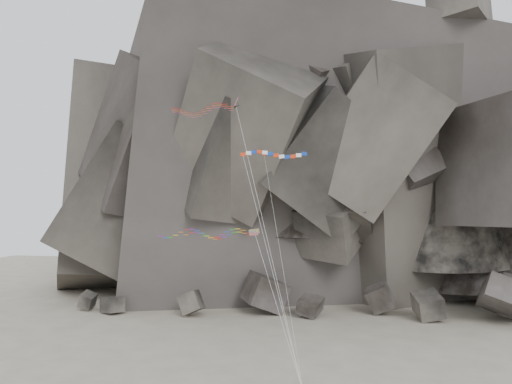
% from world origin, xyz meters
% --- Properties ---
extents(ground, '(260.00, 260.00, 0.00)m').
position_xyz_m(ground, '(0.00, 0.00, 0.00)').
color(ground, '#AB9F89').
rests_on(ground, ground).
extents(headland, '(110.00, 70.00, 84.00)m').
position_xyz_m(headland, '(0.00, 70.00, 42.00)').
color(headland, '#554E46').
rests_on(headland, ground).
extents(boulder_field, '(83.28, 16.07, 9.33)m').
position_xyz_m(boulder_field, '(17.28, 35.43, 2.23)').
color(boulder_field, '#47423F').
rests_on(boulder_field, ground).
extents(delta_kite, '(19.19, 13.44, 32.36)m').
position_xyz_m(delta_kite, '(-7.56, 4.60, 32.38)').
color(delta_kite, red).
rests_on(delta_kite, ground).
extents(banner_kite, '(8.66, 11.47, 25.05)m').
position_xyz_m(banner_kite, '(2.53, 2.13, 25.88)').
color(banner_kite, red).
rests_on(banner_kite, ground).
extents(parafoil_kite, '(18.25, 6.96, 15.69)m').
position_xyz_m(parafoil_kite, '(-5.19, -1.39, 16.66)').
color(parafoil_kite, yellow).
rests_on(parafoil_kite, ground).
extents(pennant_kite, '(6.16, 10.77, 24.73)m').
position_xyz_m(pennant_kite, '(3.04, -0.48, 18.80)').
color(pennant_kite, red).
rests_on(pennant_kite, ground).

